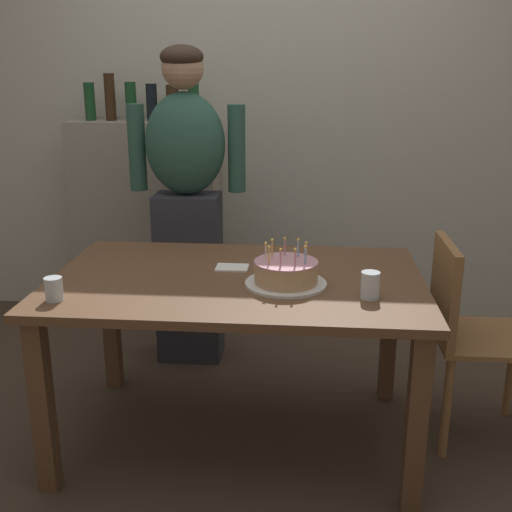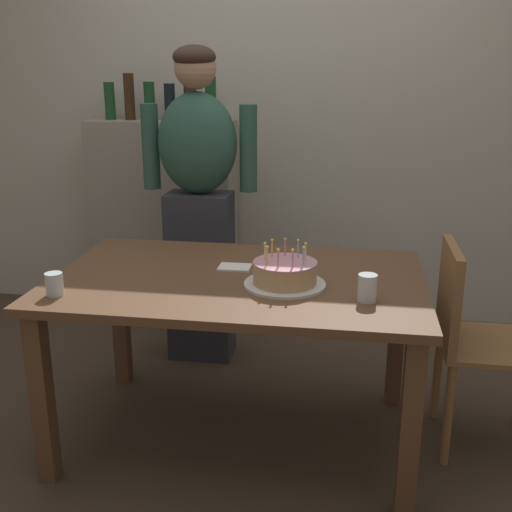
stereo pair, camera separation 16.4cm
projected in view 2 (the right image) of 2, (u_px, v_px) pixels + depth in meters
The scene contains 10 objects.
ground_plane at pixel (239, 435), 2.75m from camera, with size 10.00×10.00×0.00m, color #47382B.
back_wall at pixel (283, 110), 3.83m from camera, with size 5.20×0.10×2.60m, color beige.
dining_table at pixel (238, 299), 2.56m from camera, with size 1.50×0.96×0.74m.
birthday_cake at pixel (285, 274), 2.41m from camera, with size 0.32×0.32×0.17m.
water_glass_near at pixel (54, 284), 2.31m from camera, with size 0.07×0.07×0.09m, color silver.
water_glass_far at pixel (367, 288), 2.25m from camera, with size 0.07×0.07×0.10m, color silver.
napkin_stack at pixel (235, 267), 2.63m from camera, with size 0.13×0.10×0.01m, color white.
person_man_bearded at pixel (199, 202), 3.28m from camera, with size 0.61×0.27×1.66m.
dining_chair at pixel (471, 331), 2.56m from camera, with size 0.42×0.42×0.87m.
shelf_cabinet at pixel (165, 219), 3.93m from camera, with size 0.88×0.30×1.52m.
Camera 2 is at (0.45, -2.36, 1.55)m, focal length 43.76 mm.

